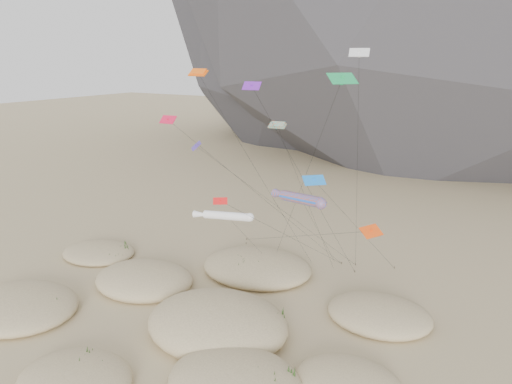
# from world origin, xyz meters

# --- Properties ---
(ground) EXTENTS (500.00, 500.00, 0.00)m
(ground) POSITION_xyz_m (0.00, 0.00, 0.00)
(ground) COLOR #CCB789
(ground) RESTS_ON ground
(dunes) EXTENTS (50.12, 38.21, 4.45)m
(dunes) POSITION_xyz_m (-2.17, 3.50, 0.72)
(dunes) COLOR #CCB789
(dunes) RESTS_ON ground
(dune_grass) EXTENTS (42.10, 26.28, 1.48)m
(dune_grass) POSITION_xyz_m (-0.40, 3.62, 0.85)
(dune_grass) COLOR black
(dune_grass) RESTS_ON ground
(kite_stakes) EXTENTS (22.35, 6.56, 0.30)m
(kite_stakes) POSITION_xyz_m (2.38, 24.20, 0.15)
(kite_stakes) COLOR #3F2D1E
(kite_stakes) RESTS_ON ground
(rainbow_tube_kite) EXTENTS (8.27, 13.54, 12.67)m
(rainbow_tube_kite) POSITION_xyz_m (5.47, 13.54, 11.69)
(rainbow_tube_kite) COLOR #D85016
(rainbow_tube_kite) RESTS_ON ground
(white_tube_kite) EXTENTS (7.64, 11.56, 10.31)m
(white_tube_kite) POSITION_xyz_m (-1.92, 9.61, 9.56)
(white_tube_kite) COLOR white
(white_tube_kite) RESTS_ON ground
(orange_parafoil) EXTENTS (12.47, 9.56, 25.45)m
(orange_parafoil) POSITION_xyz_m (-8.18, 14.20, 24.64)
(orange_parafoil) COLOR #F35B0C
(orange_parafoil) RESTS_ON ground
(multi_parafoil) EXTENTS (5.57, 8.22, 19.75)m
(multi_parafoil) POSITION_xyz_m (1.78, 15.29, 19.07)
(multi_parafoil) COLOR #E64318
(multi_parafoil) RESTS_ON ground
(delta_kites) EXTENTS (24.83, 21.77, 27.60)m
(delta_kites) POSITION_xyz_m (5.00, 11.90, 18.40)
(delta_kites) COLOR #3A1B9E
(delta_kites) RESTS_ON ground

